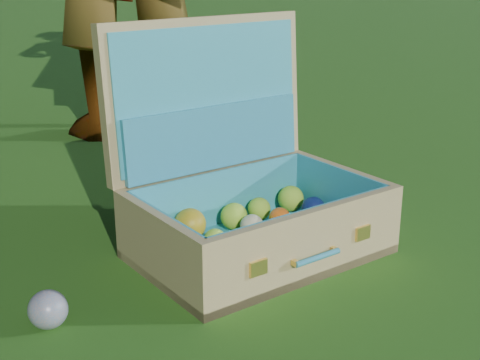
# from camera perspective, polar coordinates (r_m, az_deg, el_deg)

# --- Properties ---
(ground) EXTENTS (60.00, 60.00, 0.00)m
(ground) POSITION_cam_1_polar(r_m,az_deg,el_deg) (1.57, -3.40, -5.31)
(ground) COLOR #215114
(ground) RESTS_ON ground
(stray_ball) EXTENTS (0.07, 0.07, 0.07)m
(stray_ball) POSITION_cam_1_polar(r_m,az_deg,el_deg) (1.27, -16.07, -10.57)
(stray_ball) COLOR teal
(stray_ball) RESTS_ON ground
(suitcase) EXTENTS (0.53, 0.43, 0.51)m
(suitcase) POSITION_cam_1_polar(r_m,az_deg,el_deg) (1.50, 0.24, -0.54)
(suitcase) COLOR tan
(suitcase) RESTS_ON ground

